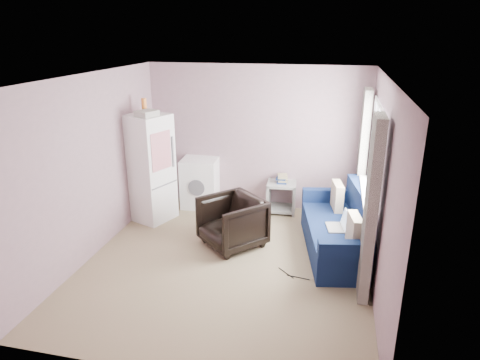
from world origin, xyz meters
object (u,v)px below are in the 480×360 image
object	(u,v)px
washing_machine	(201,181)
side_table	(282,194)
fridge	(150,167)
sofa	(344,231)
armchair	(232,220)

from	to	relation	value
washing_machine	side_table	size ratio (longest dim) A/B	1.31
side_table	washing_machine	bearing A→B (deg)	-178.59
fridge	sofa	xyz separation A→B (m)	(3.14, -0.49, -0.58)
armchair	fridge	distance (m)	1.74
washing_machine	sofa	bearing A→B (deg)	-30.01
washing_machine	sofa	xyz separation A→B (m)	(2.52, -1.22, -0.14)
sofa	washing_machine	bearing A→B (deg)	143.50
side_table	fridge	bearing A→B (deg)	-159.90
side_table	armchair	bearing A→B (deg)	-111.09
fridge	armchair	bearing A→B (deg)	-1.57
armchair	sofa	bearing A→B (deg)	48.63
side_table	sofa	xyz separation A→B (m)	(1.05, -1.26, 0.00)
armchair	fridge	world-z (taller)	fridge
fridge	side_table	distance (m)	2.29
fridge	washing_machine	bearing A→B (deg)	70.84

